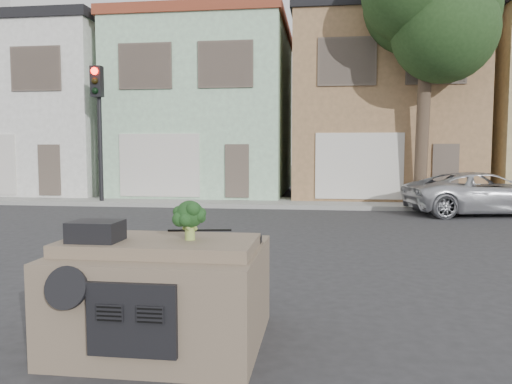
# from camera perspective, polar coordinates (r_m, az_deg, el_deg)

# --- Properties ---
(ground_plane) EXTENTS (120.00, 120.00, 0.00)m
(ground_plane) POSITION_cam_1_polar(r_m,az_deg,el_deg) (8.34, -3.87, -9.18)
(ground_plane) COLOR #303033
(ground_plane) RESTS_ON ground
(sidewalk) EXTENTS (40.00, 3.00, 0.15)m
(sidewalk) POSITION_cam_1_polar(r_m,az_deg,el_deg) (18.60, 2.52, -1.22)
(sidewalk) COLOR gray
(sidewalk) RESTS_ON ground
(townhouse_white) EXTENTS (7.20, 8.20, 7.55)m
(townhouse_white) POSITION_cam_1_polar(r_m,az_deg,el_deg) (25.79, -22.01, 8.34)
(townhouse_white) COLOR silver
(townhouse_white) RESTS_ON ground
(townhouse_mint) EXTENTS (7.20, 8.20, 7.55)m
(townhouse_mint) POSITION_cam_1_polar(r_m,az_deg,el_deg) (23.08, -5.36, 9.12)
(townhouse_mint) COLOR #A8D2AE
(townhouse_mint) RESTS_ON ground
(townhouse_tan) EXTENTS (7.20, 8.20, 7.55)m
(townhouse_tan) POSITION_cam_1_polar(r_m,az_deg,el_deg) (22.63, 13.74, 9.09)
(townhouse_tan) COLOR #97714B
(townhouse_tan) RESTS_ON ground
(silver_pickup) EXTENTS (5.14, 3.08, 1.34)m
(silver_pickup) POSITION_cam_1_polar(r_m,az_deg,el_deg) (17.26, 24.48, -2.36)
(silver_pickup) COLOR silver
(silver_pickup) RESTS_ON ground
(traffic_signal) EXTENTS (0.40, 0.40, 5.10)m
(traffic_signal) POSITION_cam_1_polar(r_m,az_deg,el_deg) (19.23, -17.52, 6.15)
(traffic_signal) COLOR black
(traffic_signal) RESTS_ON ground
(tree_near) EXTENTS (4.40, 4.00, 8.50)m
(tree_near) POSITION_cam_1_polar(r_m,az_deg,el_deg) (18.19, 18.60, 11.59)
(tree_near) COLOR #223D1B
(tree_near) RESTS_ON ground
(car_dashboard) EXTENTS (2.00, 1.80, 1.12)m
(car_dashboard) POSITION_cam_1_polar(r_m,az_deg,el_deg) (5.39, -10.33, -10.91)
(car_dashboard) COLOR #72614E
(car_dashboard) RESTS_ON ground
(instrument_hump) EXTENTS (0.48, 0.38, 0.20)m
(instrument_hump) POSITION_cam_1_polar(r_m,az_deg,el_deg) (5.14, -17.83, -4.28)
(instrument_hump) COLOR black
(instrument_hump) RESTS_ON car_dashboard
(wiper_arm) EXTENTS (0.69, 0.15, 0.02)m
(wiper_arm) POSITION_cam_1_polar(r_m,az_deg,el_deg) (5.55, -6.45, -4.36)
(wiper_arm) COLOR black
(wiper_arm) RESTS_ON car_dashboard
(broccoli) EXTENTS (0.47, 0.47, 0.40)m
(broccoli) POSITION_cam_1_polar(r_m,az_deg,el_deg) (5.00, -7.58, -3.16)
(broccoli) COLOR #163515
(broccoli) RESTS_ON car_dashboard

